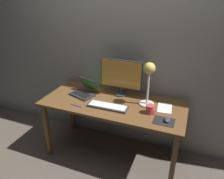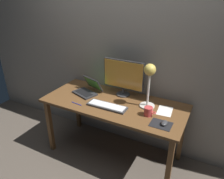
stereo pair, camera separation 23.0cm
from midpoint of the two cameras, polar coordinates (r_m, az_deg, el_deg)
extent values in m
plane|color=brown|center=(2.85, -2.09, -16.56)|extent=(4.80, 4.80, 0.00)
cube|color=gray|center=(2.57, 1.08, 11.70)|extent=(4.80, 0.06, 2.60)
cube|color=brown|center=(2.43, -2.36, -3.74)|extent=(1.60, 0.70, 0.03)
cube|color=brown|center=(2.78, -19.10, -10.19)|extent=(0.05, 0.05, 0.71)
cube|color=brown|center=(2.27, 12.96, -18.66)|extent=(0.05, 0.05, 0.71)
cube|color=brown|center=(3.16, -12.50, -4.74)|extent=(0.05, 0.05, 0.71)
cube|color=brown|center=(2.72, 15.08, -10.48)|extent=(0.05, 0.05, 0.71)
cylinder|color=#38383A|center=(2.59, -0.19, -1.18)|extent=(0.16, 0.16, 0.01)
cylinder|color=#38383A|center=(2.57, -0.19, -0.28)|extent=(0.03, 0.03, 0.08)
cube|color=#38383A|center=(2.49, -0.19, 4.07)|extent=(0.50, 0.03, 0.34)
cube|color=gold|center=(2.47, -0.34, 3.93)|extent=(0.48, 0.00, 0.32)
cube|color=#38383A|center=(2.32, -4.01, -4.57)|extent=(0.44, 0.15, 0.02)
cube|color=silver|center=(2.32, -4.02, -4.31)|extent=(0.41, 0.12, 0.01)
cube|color=#28282B|center=(2.61, -10.41, -1.41)|extent=(0.32, 0.26, 0.02)
cube|color=black|center=(2.59, -10.65, -1.30)|extent=(0.26, 0.17, 0.00)
cube|color=#28282B|center=(2.65, -8.39, 1.32)|extent=(0.29, 0.18, 0.17)
cube|color=#59C64C|center=(2.65, -8.39, 1.32)|extent=(0.26, 0.15, 0.14)
cylinder|color=beige|center=(2.39, 6.46, -3.85)|extent=(0.16, 0.16, 0.01)
cylinder|color=silver|center=(2.30, 6.70, 0.48)|extent=(0.02, 0.02, 0.38)
sphere|color=gold|center=(2.22, 6.98, 5.55)|extent=(0.12, 0.12, 0.12)
sphere|color=#FFEAB2|center=(2.22, 6.87, 4.72)|extent=(0.04, 0.04, 0.04)
cube|color=black|center=(2.13, 10.58, -8.33)|extent=(0.20, 0.16, 0.00)
ellipsoid|color=#38383A|center=(2.12, 11.40, -7.89)|extent=(0.06, 0.10, 0.03)
cylinder|color=#CC3F3F|center=(2.21, 7.08, -5.28)|extent=(0.09, 0.09, 0.09)
torus|color=#CC3F3F|center=(2.20, 8.48, -5.53)|extent=(0.05, 0.05, 0.01)
cube|color=white|center=(2.35, 11.06, -4.87)|extent=(0.17, 0.22, 0.00)
cylinder|color=#2633A5|center=(2.40, -12.20, -4.26)|extent=(0.14, 0.02, 0.01)
camera|label=1|loc=(0.11, -92.86, -1.36)|focal=34.58mm
camera|label=2|loc=(0.11, 87.14, 1.36)|focal=34.58mm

